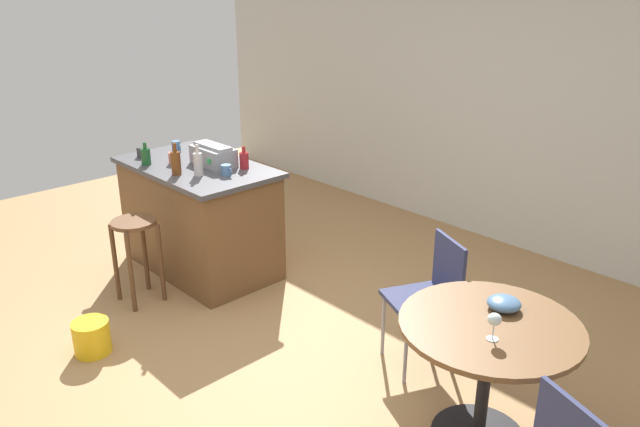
# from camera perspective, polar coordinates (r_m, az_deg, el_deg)

# --- Properties ---
(ground_plane) EXTENTS (8.80, 8.80, 0.00)m
(ground_plane) POSITION_cam_1_polar(r_m,az_deg,el_deg) (4.31, -7.42, -12.95)
(ground_plane) COLOR #A37A4C
(back_wall) EXTENTS (8.00, 0.10, 2.70)m
(back_wall) POSITION_cam_1_polar(r_m,az_deg,el_deg) (5.97, 16.54, 10.08)
(back_wall) COLOR beige
(back_wall) RESTS_ON ground_plane
(kitchen_island) EXTENTS (1.42, 0.82, 0.94)m
(kitchen_island) POSITION_cam_1_polar(r_m,az_deg,el_deg) (5.38, -11.00, -0.33)
(kitchen_island) COLOR brown
(kitchen_island) RESTS_ON ground_plane
(wooden_stool) EXTENTS (0.34, 0.34, 0.67)m
(wooden_stool) POSITION_cam_1_polar(r_m,az_deg,el_deg) (4.94, -16.60, -2.58)
(wooden_stool) COLOR brown
(wooden_stool) RESTS_ON ground_plane
(dining_table) EXTENTS (0.94, 0.94, 0.73)m
(dining_table) POSITION_cam_1_polar(r_m,az_deg,el_deg) (3.43, 15.15, -12.20)
(dining_table) COLOR black
(dining_table) RESTS_ON ground_plane
(folding_chair_far) EXTENTS (0.53, 0.53, 0.87)m
(folding_chair_far) POSITION_cam_1_polar(r_m,az_deg,el_deg) (4.04, 10.13, -7.15)
(folding_chair_far) COLOR navy
(folding_chair_far) RESTS_ON ground_plane
(toolbox) EXTENTS (0.40, 0.22, 0.17)m
(toolbox) POSITION_cam_1_polar(r_m,az_deg,el_deg) (5.18, -9.79, 5.30)
(toolbox) COLOR gray
(toolbox) RESTS_ON kitchen_island
(bottle_0) EXTENTS (0.08, 0.08, 0.19)m
(bottle_0) POSITION_cam_1_polar(r_m,az_deg,el_deg) (5.32, -15.74, 5.11)
(bottle_0) COLOR #194C23
(bottle_0) RESTS_ON kitchen_island
(bottle_1) EXTENTS (0.07, 0.07, 0.18)m
(bottle_1) POSITION_cam_1_polar(r_m,az_deg,el_deg) (5.05, -7.00, 4.91)
(bottle_1) COLOR maroon
(bottle_1) RESTS_ON kitchen_island
(bottle_2) EXTENTS (0.07, 0.07, 0.25)m
(bottle_2) POSITION_cam_1_polar(r_m,az_deg,el_deg) (4.92, -11.16, 4.53)
(bottle_2) COLOR #B7B2AD
(bottle_2) RESTS_ON kitchen_island
(bottle_3) EXTENTS (0.08, 0.08, 0.25)m
(bottle_3) POSITION_cam_1_polar(r_m,az_deg,el_deg) (4.98, -13.12, 4.60)
(bottle_3) COLOR #603314
(bottle_3) RESTS_ON kitchen_island
(cup_0) EXTENTS (0.12, 0.09, 0.10)m
(cup_0) POSITION_cam_1_polar(r_m,az_deg,el_deg) (5.29, -13.29, 4.99)
(cup_0) COLOR #DB6651
(cup_0) RESTS_ON kitchen_island
(cup_1) EXTENTS (0.12, 0.08, 0.09)m
(cup_1) POSITION_cam_1_polar(r_m,az_deg,el_deg) (4.90, -8.61, 3.97)
(cup_1) COLOR #4C7099
(cup_1) RESTS_ON kitchen_island
(cup_2) EXTENTS (0.13, 0.09, 0.11)m
(cup_2) POSITION_cam_1_polar(r_m,az_deg,el_deg) (5.55, -10.96, 5.97)
(cup_2) COLOR #4C7099
(cup_2) RESTS_ON kitchen_island
(cup_3) EXTENTS (0.11, 0.07, 0.10)m
(cup_3) POSITION_cam_1_polar(r_m,az_deg,el_deg) (5.62, -13.08, 5.99)
(cup_3) COLOR #4C7099
(cup_3) RESTS_ON kitchen_island
(cup_4) EXTENTS (0.12, 0.09, 0.08)m
(cup_4) POSITION_cam_1_polar(r_m,az_deg,el_deg) (5.57, -16.07, 5.47)
(cup_4) COLOR #383838
(cup_4) RESTS_ON kitchen_island
(wine_glass) EXTENTS (0.07, 0.07, 0.14)m
(wine_glass) POSITION_cam_1_polar(r_m,az_deg,el_deg) (3.16, 15.76, -9.44)
(wine_glass) COLOR silver
(wine_glass) RESTS_ON dining_table
(serving_bowl) EXTENTS (0.18, 0.18, 0.07)m
(serving_bowl) POSITION_cam_1_polar(r_m,az_deg,el_deg) (3.47, 16.57, -7.92)
(serving_bowl) COLOR #4C7099
(serving_bowl) RESTS_ON dining_table
(plastic_bucket) EXTENTS (0.25, 0.25, 0.23)m
(plastic_bucket) POSITION_cam_1_polar(r_m,az_deg,el_deg) (4.53, -20.27, -10.62)
(plastic_bucket) COLOR yellow
(plastic_bucket) RESTS_ON ground_plane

